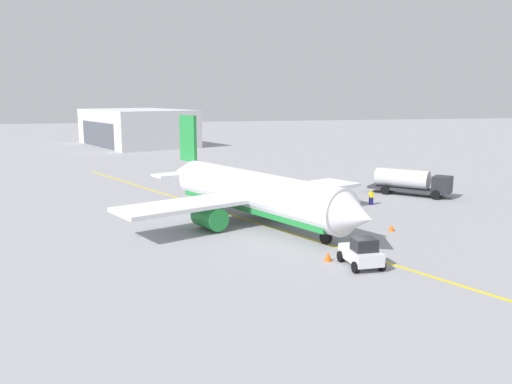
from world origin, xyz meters
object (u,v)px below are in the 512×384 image
(safety_cone_nose, at_px, (392,228))
(safety_cone_wingtip, at_px, (328,256))
(airplane, at_px, (253,193))
(refueling_worker, at_px, (371,198))
(fuel_tanker, at_px, (410,181))
(pushback_tug, at_px, (362,253))

(safety_cone_nose, bearing_deg, safety_cone_wingtip, -52.01)
(airplane, height_order, refueling_worker, airplane)
(fuel_tanker, bearing_deg, airplane, -67.79)
(pushback_tug, height_order, safety_cone_wingtip, pushback_tug)
(airplane, xyz_separation_m, refueling_worker, (-4.72, 14.77, -1.97))
(safety_cone_wingtip, bearing_deg, refueling_worker, 146.04)
(refueling_worker, height_order, safety_cone_nose, refueling_worker)
(pushback_tug, bearing_deg, refueling_worker, 152.54)
(safety_cone_wingtip, bearing_deg, safety_cone_nose, 127.99)
(pushback_tug, height_order, refueling_worker, pushback_tug)
(pushback_tug, relative_size, refueling_worker, 2.11)
(pushback_tug, relative_size, safety_cone_nose, 5.80)
(safety_cone_nose, bearing_deg, pushback_tug, -38.79)
(safety_cone_nose, bearing_deg, airplane, -119.58)
(fuel_tanker, distance_m, pushback_tug, 29.85)
(refueling_worker, bearing_deg, airplane, -72.27)
(fuel_tanker, relative_size, refueling_worker, 5.17)
(airplane, relative_size, safety_cone_wingtip, 42.23)
(safety_cone_wingtip, bearing_deg, airplane, -169.04)
(fuel_tanker, xyz_separation_m, refueling_worker, (4.27, -7.25, -0.90))
(airplane, xyz_separation_m, pushback_tug, (15.13, 4.45, -1.78))
(safety_cone_nose, xyz_separation_m, safety_cone_wingtip, (6.89, -8.82, 0.03))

